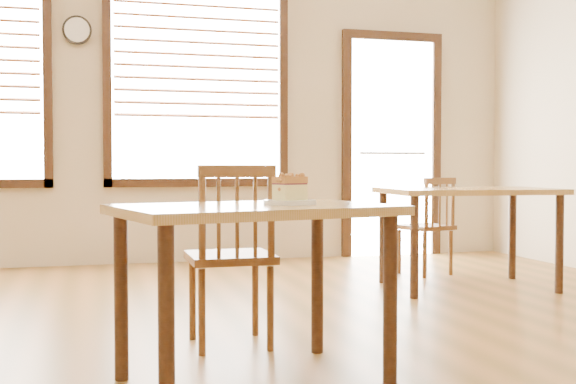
# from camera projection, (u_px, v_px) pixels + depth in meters

# --- Properties ---
(window_right) EXTENTS (1.76, 0.10, 1.96)m
(window_right) POSITION_uv_depth(u_px,v_px,m) (198.00, 72.00, 6.85)
(window_right) COLOR white
(window_right) RESTS_ON room_shell
(entry_door) EXTENTS (1.08, 0.06, 2.29)m
(entry_door) POSITION_uv_depth(u_px,v_px,m) (392.00, 139.00, 7.41)
(entry_door) COLOR white
(entry_door) RESTS_ON ground
(wall_clock) EXTENTS (0.26, 0.05, 0.26)m
(wall_clock) POSITION_uv_depth(u_px,v_px,m) (77.00, 30.00, 6.53)
(wall_clock) COLOR black
(wall_clock) RESTS_ON room_shell
(cafe_table_main) EXTENTS (1.24, 0.96, 0.75)m
(cafe_table_main) POSITION_uv_depth(u_px,v_px,m) (254.00, 231.00, 3.02)
(cafe_table_main) COLOR #AE7E43
(cafe_table_main) RESTS_ON ground
(cafe_chair_main) EXTENTS (0.42, 0.42, 0.93)m
(cafe_chair_main) POSITION_uv_depth(u_px,v_px,m) (231.00, 254.00, 3.63)
(cafe_chair_main) COLOR brown
(cafe_chair_main) RESTS_ON ground
(cafe_table_second) EXTENTS (1.30, 0.92, 0.75)m
(cafe_table_second) POSITION_uv_depth(u_px,v_px,m) (468.00, 201.00, 5.40)
(cafe_table_second) COLOR #AE7E43
(cafe_table_second) RESTS_ON ground
(cafe_chair_second) EXTENTS (0.47, 0.47, 0.83)m
(cafe_chair_second) POSITION_uv_depth(u_px,v_px,m) (428.00, 225.00, 6.06)
(cafe_chair_second) COLOR brown
(cafe_chair_second) RESTS_ON ground
(plate) EXTENTS (0.23, 0.23, 0.02)m
(plate) POSITION_uv_depth(u_px,v_px,m) (290.00, 202.00, 3.08)
(plate) COLOR white
(plate) RESTS_ON cafe_table_main
(cake_slice) EXTENTS (0.15, 0.13, 0.12)m
(cake_slice) POSITION_uv_depth(u_px,v_px,m) (290.00, 187.00, 3.07)
(cake_slice) COLOR #FFF090
(cake_slice) RESTS_ON plate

